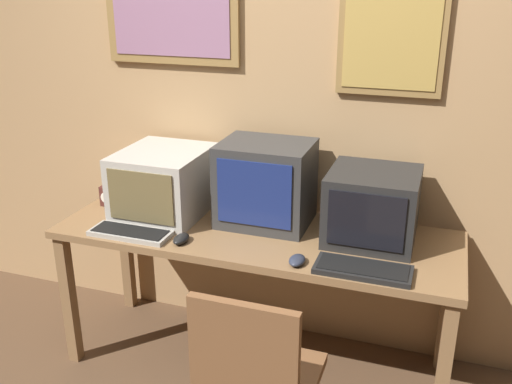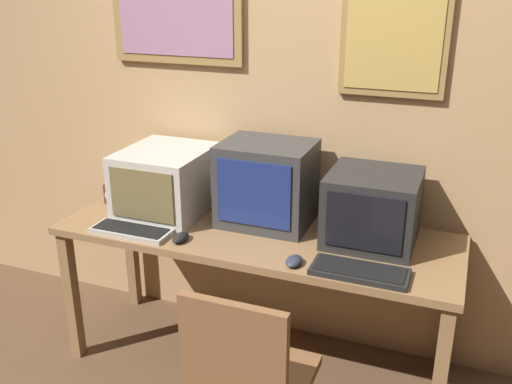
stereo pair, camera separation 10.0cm
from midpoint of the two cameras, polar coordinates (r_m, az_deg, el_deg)
name	(u,v)px [view 2 (the right image)]	position (r m, az deg, el deg)	size (l,w,h in m)	color
wall_back	(283,99)	(2.87, 3.74, 9.28)	(8.00, 0.08, 2.60)	tan
desk	(256,247)	(2.74, 1.06, -5.52)	(1.90, 0.65, 0.75)	olive
monitor_left	(166,181)	(2.90, -7.97, 1.09)	(0.41, 0.47, 0.33)	#B7B2A8
monitor_center	(267,184)	(2.73, 2.13, 0.84)	(0.43, 0.35, 0.40)	#333333
monitor_right	(372,208)	(2.61, 12.65, -1.57)	(0.40, 0.39, 0.32)	black
keyboard_main	(131,231)	(2.73, -11.35, -3.83)	(0.38, 0.14, 0.03)	#A8A399
keyboard_side	(360,271)	(2.38, 11.53, -7.80)	(0.39, 0.17, 0.03)	black
mouse_near_keyboard	(181,237)	(2.62, -6.46, -4.55)	(0.06, 0.11, 0.04)	black
mouse_far_corner	(294,261)	(2.41, 5.02, -6.90)	(0.07, 0.11, 0.03)	#282D3D
desk_clock	(113,194)	(3.09, -13.23, -0.21)	(0.08, 0.05, 0.11)	#4C231E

